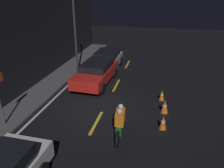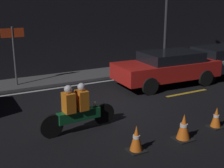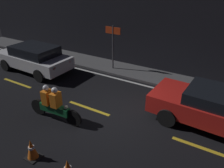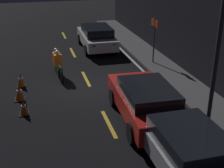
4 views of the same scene
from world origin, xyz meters
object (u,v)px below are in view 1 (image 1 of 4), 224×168
(hatchback_silver, at_px, (107,59))
(traffic_cone_near, at_px, (163,123))
(motorcycle, at_px, (120,122))
(traffic_cone_mid, at_px, (165,107))
(traffic_cone_far, at_px, (162,96))
(street_lamp, at_px, (75,30))
(taxi_red, at_px, (96,72))

(hatchback_silver, distance_m, traffic_cone_near, 8.63)
(motorcycle, height_order, traffic_cone_mid, motorcycle)
(motorcycle, distance_m, traffic_cone_far, 4.03)
(traffic_cone_mid, xyz_separation_m, street_lamp, (4.15, 6.27, 2.88))
(taxi_red, height_order, traffic_cone_far, taxi_red)
(street_lamp, bearing_deg, motorcycle, -145.40)
(motorcycle, relative_size, street_lamp, 0.40)
(hatchback_silver, height_order, motorcycle, motorcycle)
(taxi_red, distance_m, motorcycle, 5.83)
(taxi_red, bearing_deg, traffic_cone_mid, 59.33)
(taxi_red, distance_m, street_lamp, 3.29)
(traffic_cone_mid, bearing_deg, traffic_cone_far, 6.83)
(taxi_red, bearing_deg, motorcycle, 29.30)
(motorcycle, relative_size, traffic_cone_far, 3.73)
(traffic_cone_near, distance_m, traffic_cone_far, 2.82)
(taxi_red, xyz_separation_m, traffic_cone_mid, (-2.91, -4.46, -0.43))
(hatchback_silver, distance_m, traffic_cone_far, 6.32)
(hatchback_silver, xyz_separation_m, traffic_cone_near, (-7.37, -4.46, -0.42))
(taxi_red, distance_m, traffic_cone_mid, 5.34)
(traffic_cone_near, relative_size, street_lamp, 0.12)
(traffic_cone_near, distance_m, street_lamp, 8.85)
(taxi_red, height_order, street_lamp, street_lamp)
(hatchback_silver, distance_m, motorcycle, 8.64)
(motorcycle, xyz_separation_m, traffic_cone_near, (0.84, -1.77, -0.32))
(taxi_red, relative_size, traffic_cone_mid, 6.31)
(motorcycle, bearing_deg, traffic_cone_far, -28.43)
(hatchback_silver, bearing_deg, traffic_cone_mid, 37.14)
(motorcycle, relative_size, traffic_cone_near, 3.40)
(taxi_red, bearing_deg, hatchback_silver, -176.37)
(traffic_cone_mid, xyz_separation_m, traffic_cone_far, (1.36, 0.16, -0.05))
(traffic_cone_near, distance_m, traffic_cone_mid, 1.46)
(hatchback_silver, relative_size, traffic_cone_far, 6.77)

